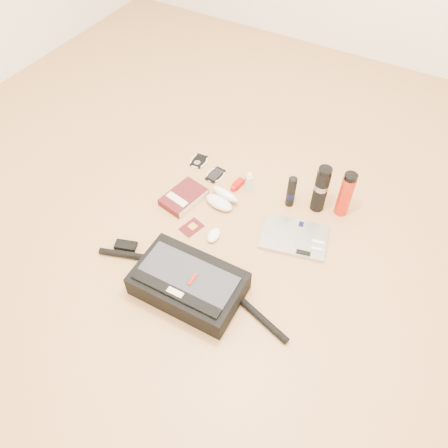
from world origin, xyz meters
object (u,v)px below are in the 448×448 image
at_px(laptop, 294,237).
at_px(thermos_black, 321,189).
at_px(messenger_bag, 188,283).
at_px(book, 184,197).
at_px(thermos_red, 345,194).

distance_m(laptop, thermos_black, 0.27).
bearing_deg(thermos_black, messenger_bag, -112.37).
distance_m(book, thermos_black, 0.70).
distance_m(book, thermos_red, 0.81).
bearing_deg(messenger_bag, thermos_red, 60.13).
bearing_deg(laptop, thermos_red, 50.42).
bearing_deg(thermos_red, book, -156.15).
relative_size(messenger_bag, thermos_red, 3.72).
height_order(laptop, book, book).
xyz_separation_m(thermos_black, thermos_red, (0.12, 0.03, -0.01)).
height_order(messenger_bag, thermos_red, thermos_red).
distance_m(laptop, book, 0.61).
height_order(messenger_bag, thermos_black, thermos_black).
bearing_deg(messenger_bag, thermos_black, 66.33).
relative_size(laptop, thermos_red, 1.38).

